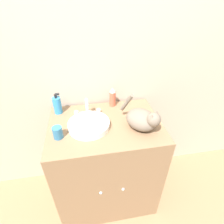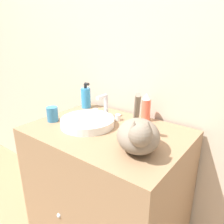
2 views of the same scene
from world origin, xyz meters
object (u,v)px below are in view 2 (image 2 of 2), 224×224
Objects in this scene: soap_bottle at (86,97)px; cat at (139,135)px; spray_bottle at (146,108)px; cup at (52,114)px.

cat is at bearing -26.88° from soap_bottle.
cup is (-0.42, -0.33, -0.04)m from spray_bottle.
spray_bottle is at bearing 38.09° from cup.
spray_bottle is (-0.15, 0.33, 0.00)m from cat.
soap_bottle is 0.44m from spray_bottle.
cup is (0.02, -0.29, -0.03)m from soap_bottle.
cat is 3.71× the size of cup.
soap_bottle reaches higher than spray_bottle.
spray_bottle is at bearing 169.52° from cat.
cup is at bearing -141.91° from spray_bottle.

